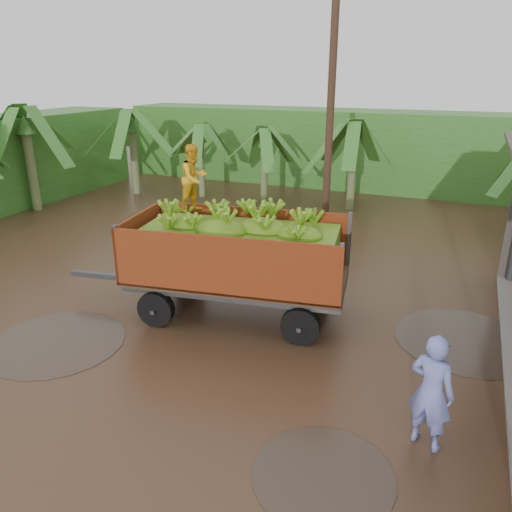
% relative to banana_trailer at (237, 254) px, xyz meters
% --- Properties ---
extents(ground, '(100.00, 100.00, 0.00)m').
position_rel_banana_trailer_xyz_m(ground, '(0.67, -1.22, -1.47)').
color(ground, black).
rests_on(ground, ground).
extents(hedge_north, '(22.00, 3.00, 3.60)m').
position_rel_banana_trailer_xyz_m(hedge_north, '(-1.33, 14.78, 0.33)').
color(hedge_north, '#2D661E').
rests_on(hedge_north, ground).
extents(banana_trailer, '(6.90, 3.10, 3.81)m').
position_rel_banana_trailer_xyz_m(banana_trailer, '(0.00, 0.00, 0.00)').
color(banana_trailer, '#AE3E18').
rests_on(banana_trailer, ground).
extents(man_blue, '(0.79, 0.66, 1.87)m').
position_rel_banana_trailer_xyz_m(man_blue, '(4.48, -2.87, -0.54)').
color(man_blue, '#707BCD').
rests_on(man_blue, ground).
extents(utility_pole, '(1.20, 0.24, 8.76)m').
position_rel_banana_trailer_xyz_m(utility_pole, '(0.40, 5.96, 2.96)').
color(utility_pole, '#47301E').
rests_on(utility_pole, ground).
extents(banana_plants, '(25.24, 20.74, 4.15)m').
position_rel_banana_trailer_xyz_m(banana_plants, '(-5.91, 4.57, 0.38)').
color(banana_plants, '#2D661E').
rests_on(banana_plants, ground).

